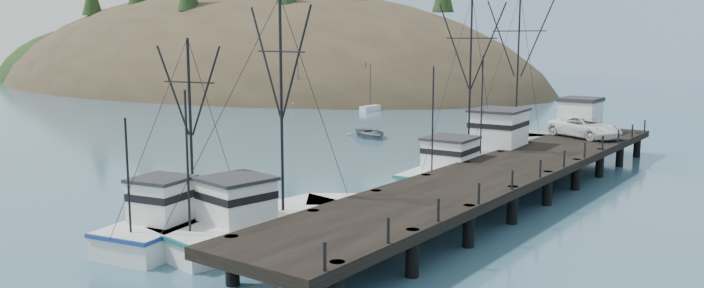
% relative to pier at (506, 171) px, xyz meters
% --- Properties ---
extents(ground, '(400.00, 400.00, 0.00)m').
position_rel_pier_xyz_m(ground, '(-14.00, -16.00, -1.69)').
color(ground, '#32596F').
rests_on(ground, ground).
extents(pier, '(6.00, 44.00, 2.00)m').
position_rel_pier_xyz_m(pier, '(0.00, 0.00, 0.00)').
color(pier, black).
rests_on(pier, ground).
extents(headland, '(134.80, 78.00, 51.00)m').
position_rel_pier_xyz_m(headland, '(-88.95, 62.61, -6.24)').
color(headland, '#382D1E').
rests_on(headland, ground).
extents(distant_ridge_far, '(180.00, 25.00, 18.00)m').
position_rel_pier_xyz_m(distant_ridge_far, '(-54.00, 169.00, -1.69)').
color(distant_ridge_far, silver).
rests_on(distant_ridge_far, ground).
extents(moored_sailboats, '(24.54, 17.37, 6.35)m').
position_rel_pier_xyz_m(moored_sailboats, '(-47.45, 40.81, -1.36)').
color(moored_sailboats, silver).
rests_on(moored_sailboats, ground).
extents(trawler_near, '(5.35, 11.94, 11.93)m').
position_rel_pier_xyz_m(trawler_near, '(-5.86, -14.67, -0.87)').
color(trawler_near, silver).
rests_on(trawler_near, ground).
extents(trawler_mid, '(4.87, 9.94, 9.98)m').
position_rel_pier_xyz_m(trawler_mid, '(-9.12, -17.03, -0.87)').
color(trawler_mid, silver).
rests_on(trawler_mid, ground).
extents(trawler_far, '(4.77, 12.68, 12.74)m').
position_rel_pier_xyz_m(trawler_far, '(-4.39, 2.71, -0.87)').
color(trawler_far, silver).
rests_on(trawler_far, ground).
extents(work_vessel, '(5.73, 15.92, 13.24)m').
position_rel_pier_xyz_m(work_vessel, '(-4.05, 9.61, -0.46)').
color(work_vessel, slate).
rests_on(work_vessel, ground).
extents(pier_shed, '(3.00, 3.20, 2.80)m').
position_rel_pier_xyz_m(pier_shed, '(-1.50, 18.00, 1.73)').
color(pier_shed, silver).
rests_on(pier_shed, pier).
extents(pickup_truck, '(6.44, 4.88, 1.63)m').
position_rel_pier_xyz_m(pickup_truck, '(-0.07, 14.84, 1.12)').
color(pickup_truck, white).
rests_on(pickup_truck, pier).
extents(motorboat, '(6.68, 6.41, 1.13)m').
position_rel_pier_xyz_m(motorboat, '(-21.35, 16.39, -1.69)').
color(motorboat, slate).
rests_on(motorboat, ground).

